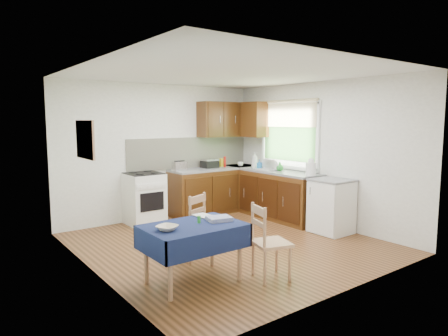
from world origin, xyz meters
TOP-DOWN VIEW (x-y plane):
  - floor at (0.00, 0.00)m, footprint 4.20×4.20m
  - ceiling at (0.00, 0.00)m, footprint 4.00×4.20m
  - wall_back at (0.00, 2.10)m, footprint 4.00×0.02m
  - wall_front at (0.00, -2.10)m, footprint 4.00×0.02m
  - wall_left at (-2.00, 0.00)m, footprint 0.02×4.20m
  - wall_right at (2.00, 0.00)m, footprint 0.02×4.20m
  - base_cabinets at (1.36, 1.26)m, footprint 1.90×2.30m
  - worktop_back at (1.05, 1.80)m, footprint 1.90×0.60m
  - worktop_right at (1.70, 0.65)m, footprint 0.60×1.70m
  - worktop_corner at (1.70, 1.80)m, footprint 0.60×0.60m
  - splashback at (0.65, 2.08)m, footprint 2.70×0.02m
  - upper_cabinets at (1.52, 1.80)m, footprint 1.20×0.85m
  - stove at (-0.50, 1.80)m, footprint 0.60×0.61m
  - window at (1.97, 0.70)m, footprint 0.04×1.48m
  - fridge at (1.70, -0.55)m, footprint 0.58×0.60m
  - corkboard at (-1.97, 0.30)m, footprint 0.04×0.62m
  - dining_table at (-1.19, -0.90)m, footprint 1.10×0.75m
  - chair_far at (-0.83, -0.25)m, footprint 0.51×0.51m
  - chair_near at (-0.45, -1.34)m, footprint 0.48×0.48m
  - toaster at (0.22, 1.79)m, footprint 0.25×0.15m
  - sandwich_press at (0.94, 1.85)m, footprint 0.29×0.26m
  - sauce_bottle at (1.24, 1.74)m, footprint 0.05×0.05m
  - yellow_packet at (1.27, 1.86)m, footprint 0.14×0.11m
  - dish_rack at (1.66, 0.88)m, footprint 0.44×0.34m
  - kettle at (1.69, -0.10)m, footprint 0.18×0.18m
  - cup at (1.59, 1.67)m, footprint 0.13×0.13m
  - soap_bottle_a at (1.64, 1.29)m, footprint 0.15×0.15m
  - soap_bottle_b at (1.59, 1.10)m, footprint 0.11×0.11m
  - soap_bottle_c at (1.71, 0.66)m, footprint 0.17×0.17m
  - plate_bowl at (-1.53, -0.93)m, footprint 0.29×0.29m
  - book at (-0.97, -0.65)m, footprint 0.19×0.24m
  - spice_jar at (-1.09, -0.87)m, footprint 0.04×0.04m
  - tea_towel at (-0.85, -0.93)m, footprint 0.31×0.27m

SIDE VIEW (x-z plane):
  - floor at x=0.00m, z-range 0.00..0.00m
  - base_cabinets at x=1.36m, z-range 0.00..0.86m
  - fridge at x=1.70m, z-range 0.00..0.88m
  - stove at x=-0.50m, z-range 0.00..0.92m
  - chair_near at x=-0.45m, z-range 0.03..0.91m
  - chair_far at x=-0.83m, z-range 0.03..0.91m
  - dining_table at x=-1.19m, z-range 0.23..0.89m
  - book at x=-0.97m, z-range 0.67..0.68m
  - tea_towel at x=-0.85m, z-range 0.67..0.71m
  - plate_bowl at x=-1.53m, z-range 0.67..0.72m
  - spice_jar at x=-1.09m, z-range 0.67..0.75m
  - worktop_back at x=1.05m, z-range 0.86..0.90m
  - worktop_right at x=1.70m, z-range 0.86..0.90m
  - worktop_corner at x=1.70m, z-range 0.86..0.90m
  - dish_rack at x=1.66m, z-range 0.82..1.03m
  - cup at x=1.59m, z-range 0.90..0.99m
  - yellow_packet at x=1.27m, z-range 0.90..1.06m
  - soap_bottle_c at x=1.71m, z-range 0.90..1.07m
  - sandwich_press at x=0.94m, z-range 0.90..1.07m
  - toaster at x=0.22m, z-range 0.89..1.08m
  - soap_bottle_b at x=1.59m, z-range 0.90..1.08m
  - sauce_bottle at x=1.24m, z-range 0.90..1.12m
  - kettle at x=1.69m, z-range 0.88..1.18m
  - soap_bottle_a at x=1.64m, z-range 0.90..1.21m
  - splashback at x=0.65m, z-range 0.90..1.50m
  - wall_back at x=0.00m, z-range 0.00..2.50m
  - wall_front at x=0.00m, z-range 0.00..2.50m
  - wall_left at x=-2.00m, z-range 0.00..2.50m
  - wall_right at x=2.00m, z-range 0.00..2.50m
  - corkboard at x=-1.97m, z-range 1.36..1.83m
  - window at x=1.97m, z-range 1.02..2.28m
  - upper_cabinets at x=1.52m, z-range 1.50..2.20m
  - ceiling at x=0.00m, z-range 2.49..2.51m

